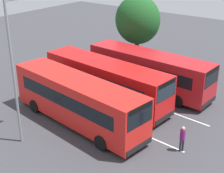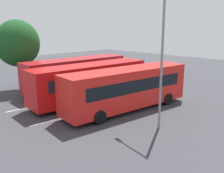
% 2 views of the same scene
% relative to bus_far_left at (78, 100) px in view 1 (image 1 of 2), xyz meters
% --- Properties ---
extents(ground_plane, '(71.64, 71.64, 0.00)m').
position_rel_bus_far_left_xyz_m(ground_plane, '(0.15, 3.74, -1.83)').
color(ground_plane, '#38383D').
extents(bus_far_left, '(11.36, 3.83, 3.32)m').
position_rel_bus_far_left_xyz_m(bus_far_left, '(0.00, 0.00, 0.00)').
color(bus_far_left, red).
rests_on(bus_far_left, ground).
extents(bus_center_left, '(11.31, 3.39, 3.32)m').
position_rel_bus_far_left_xyz_m(bus_center_left, '(-0.55, 3.84, 0.00)').
color(bus_center_left, red).
rests_on(bus_center_left, ground).
extents(bus_center_right, '(11.26, 3.08, 3.32)m').
position_rel_bus_far_left_xyz_m(bus_center_right, '(0.93, 7.84, 0.00)').
color(bus_center_right, '#AD191E').
rests_on(bus_center_right, ground).
extents(pedestrian, '(0.45, 0.45, 1.71)m').
position_rel_bus_far_left_xyz_m(pedestrian, '(7.35, 1.24, -0.82)').
color(pedestrian, '#232833').
rests_on(pedestrian, ground).
extents(street_lamp, '(0.70, 2.84, 8.98)m').
position_rel_bus_far_left_xyz_m(street_lamp, '(-1.26, -3.71, 3.32)').
color(street_lamp, gray).
rests_on(street_lamp, ground).
extents(depot_tree, '(4.48, 4.03, 7.21)m').
position_rel_bus_far_left_xyz_m(depot_tree, '(-3.11, 12.09, 3.01)').
color(depot_tree, '#4C3823').
rests_on(depot_tree, ground).
extents(lane_stripe_outer_left, '(14.86, 1.19, 0.01)m').
position_rel_bus_far_left_xyz_m(lane_stripe_outer_left, '(0.15, 1.77, -1.82)').
color(lane_stripe_outer_left, silver).
rests_on(lane_stripe_outer_left, ground).
extents(lane_stripe_inner_left, '(14.86, 1.19, 0.01)m').
position_rel_bus_far_left_xyz_m(lane_stripe_inner_left, '(0.15, 5.71, -1.82)').
color(lane_stripe_inner_left, silver).
rests_on(lane_stripe_inner_left, ground).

